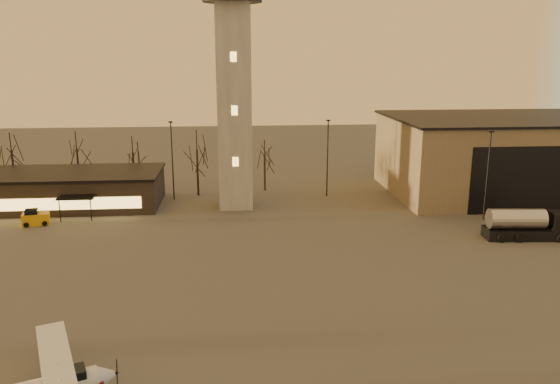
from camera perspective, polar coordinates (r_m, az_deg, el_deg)
The scene contains 8 objects.
ground at distance 39.66m, azimuth -4.20°, elevation -13.17°, with size 220.00×220.00×0.00m, color #413F3C.
control_tower at distance 65.29m, azimuth -4.87°, elevation 12.44°, with size 6.80×6.80×32.60m.
hangar at distance 79.21m, azimuth 22.39°, elevation 3.58°, with size 30.60×20.60×10.30m.
terminal at distance 72.47m, azimuth -22.30°, elevation 0.27°, with size 25.40×12.20×4.30m.
light_poles at distance 67.48m, azimuth -4.26°, elevation 3.17°, with size 58.50×12.25×10.14m.
tree_row at distance 76.62m, azimuth -15.07°, elevation 4.43°, with size 37.20×9.20×8.80m.
fuel_truck at distance 60.88m, azimuth 24.39°, elevation -3.33°, with size 8.62×3.40×3.13m.
service_cart at distance 65.85m, azimuth -24.20°, elevation -2.57°, with size 3.03×2.26×1.76m.
Camera 1 is at (-0.21, -35.27, 18.12)m, focal length 35.00 mm.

